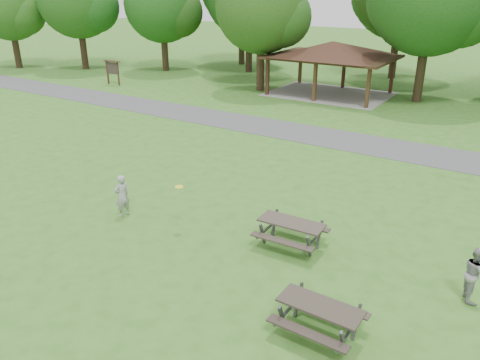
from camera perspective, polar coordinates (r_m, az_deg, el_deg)
name	(u,v)px	position (r m, az deg, el deg)	size (l,w,h in m)	color
ground	(138,258)	(14.23, -12.31, -9.26)	(160.00, 160.00, 0.00)	#32681D
asphalt_path	(326,137)	(25.13, 10.45, 5.17)	(120.00, 3.20, 0.02)	#464648
pavilion	(332,51)	(35.05, 11.16, 15.14)	(8.60, 7.01, 3.76)	#311A12
notice_board	(112,68)	(39.53, -15.30, 13.02)	(1.60, 0.30, 1.88)	#391E14
tree_row_a	(78,0)	(47.69, -19.11, 20.02)	(7.56, 7.20, 9.97)	black
tree_row_b	(163,6)	(45.11, -9.36, 20.18)	(7.14, 6.80, 9.28)	#302015
tree_row_d	(262,10)	(35.64, 2.76, 20.01)	(6.93, 6.60, 9.27)	#2E2114
tree_flank_left	(10,7)	(50.81, -26.28, 18.38)	(6.72, 6.40, 8.93)	black
picnic_table_middle	(291,228)	(14.28, 6.26, -5.79)	(2.04, 1.67, 0.86)	#332C25
picnic_table_far	(320,312)	(11.07, 9.70, -15.57)	(1.93, 1.58, 0.83)	#2D2720
frisbee_in_flight	(179,187)	(14.88, -7.43, -0.84)	(0.33, 0.33, 0.02)	yellow
frisbee_thrower	(122,196)	(16.47, -14.19, -1.88)	(0.55, 0.36, 1.51)	#9B9B9D
frisbee_catcher	(476,274)	(13.28, 26.80, -10.18)	(0.72, 0.56, 1.48)	gray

